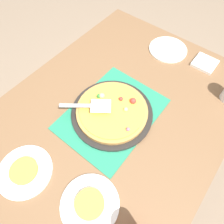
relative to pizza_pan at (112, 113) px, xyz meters
name	(u,v)px	position (x,y,z in m)	size (l,w,h in m)	color
ground_plane	(112,162)	(0.00, 0.00, -0.76)	(8.00, 8.00, 0.00)	#84705B
dining_table	(112,125)	(0.00, 0.00, -0.12)	(1.40, 1.00, 0.75)	brown
placemat	(112,114)	(0.00, 0.00, -0.01)	(0.48, 0.36, 0.01)	#237F5B
pizza_pan	(112,113)	(0.00, 0.00, 0.00)	(0.38, 0.38, 0.01)	black
pizza	(112,110)	(0.00, 0.00, 0.02)	(0.33, 0.33, 0.05)	#B78442
plate_near_left	(90,204)	(0.36, 0.18, -0.01)	(0.22, 0.22, 0.01)	white
plate_far_right	(25,171)	(0.43, -0.11, -0.01)	(0.22, 0.22, 0.01)	white
plate_side	(168,49)	(-0.55, -0.01, -0.01)	(0.22, 0.22, 0.01)	white
served_slice_left	(90,204)	(0.36, 0.18, 0.01)	(0.11, 0.11, 0.02)	gold
served_slice_right	(24,170)	(0.43, -0.11, 0.01)	(0.11, 0.11, 0.02)	gold
pizza_server	(90,106)	(0.06, -0.08, 0.06)	(0.17, 0.21, 0.01)	silver
napkin_stack	(205,63)	(-0.58, 0.21, -0.01)	(0.12, 0.12, 0.02)	white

